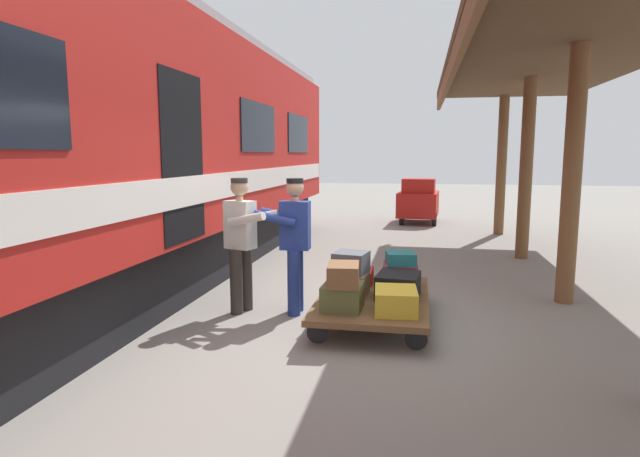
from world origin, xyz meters
TOP-DOWN VIEW (x-y plane):
  - ground_plane at (0.00, 0.00)m, footprint 60.00×60.00m
  - platform_canopy at (-2.41, -0.00)m, footprint 3.20×16.32m
  - train_car at (3.76, 0.00)m, footprint 3.02×17.19m
  - luggage_cart at (0.00, -0.28)m, footprint 1.29×2.19m
  - suitcase_olive_duffel at (0.29, 0.32)m, footprint 0.44×0.47m
  - suitcase_yellow_case at (-0.29, 0.32)m, footprint 0.49×0.59m
  - suitcase_black_hardshell at (-0.29, -0.28)m, footprint 0.54×0.59m
  - suitcase_red_plastic at (0.29, -0.88)m, footprint 0.45×0.49m
  - suitcase_tan_vintage at (0.29, -0.28)m, footprint 0.45×0.52m
  - suitcase_burgundy_valise at (-0.29, -0.88)m, footprint 0.46×0.50m
  - suitcase_teal_softside at (-0.29, -0.84)m, footprint 0.42×0.44m
  - suitcase_brown_leather at (0.28, 0.35)m, footprint 0.38×0.50m
  - suitcase_slate_roller at (0.28, -0.26)m, footprint 0.44×0.45m
  - porter_in_overalls at (1.02, -0.40)m, footprint 0.67×0.43m
  - porter_by_door at (1.67, -0.32)m, footprint 0.73×0.57m
  - baggage_tug at (-0.48, -9.58)m, footprint 1.23×1.78m

SIDE VIEW (x-z plane):
  - ground_plane at x=0.00m, z-range 0.00..0.00m
  - luggage_cart at x=0.00m, z-range 0.11..0.41m
  - suitcase_red_plastic at x=0.29m, z-range 0.30..0.49m
  - suitcase_yellow_case at x=-0.29m, z-range 0.30..0.56m
  - suitcase_tan_vintage at x=0.29m, z-range 0.30..0.58m
  - suitcase_olive_duffel at x=0.29m, z-range 0.30..0.58m
  - suitcase_burgundy_valise at x=-0.29m, z-range 0.30..0.59m
  - suitcase_black_hardshell at x=-0.29m, z-range 0.30..0.59m
  - baggage_tug at x=-0.48m, z-range -0.02..1.28m
  - suitcase_teal_softside at x=-0.29m, z-range 0.59..0.75m
  - suitcase_brown_leather at x=0.28m, z-range 0.58..0.82m
  - suitcase_slate_roller at x=0.28m, z-range 0.58..0.84m
  - porter_in_overalls at x=1.02m, z-range 0.07..1.78m
  - porter_by_door at x=1.67m, z-range 0.07..1.78m
  - train_car at x=3.76m, z-range 0.06..4.06m
  - platform_canopy at x=-2.41m, z-range 1.48..5.04m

